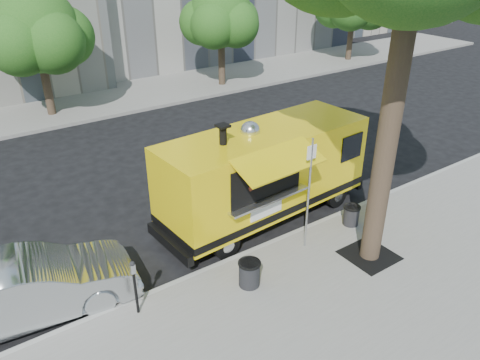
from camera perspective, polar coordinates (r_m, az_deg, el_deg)
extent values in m
plane|color=black|center=(12.67, -2.18, -7.51)|extent=(120.00, 120.00, 0.00)
cube|color=gray|center=(10.25, 10.64, -17.61)|extent=(60.00, 6.00, 0.15)
cube|color=#999993|center=(12.00, 0.25, -9.31)|extent=(60.00, 0.14, 0.16)
cube|color=gray|center=(24.07, -20.09, 8.40)|extent=(60.00, 5.00, 0.15)
cylinder|color=#33261C|center=(10.81, 17.59, 5.24)|extent=(0.48, 0.48, 6.50)
cube|color=black|center=(12.35, 15.47, -8.82)|extent=(1.20, 1.20, 0.02)
cylinder|color=#33261C|center=(22.73, -22.49, 10.58)|extent=(0.36, 0.36, 2.60)
sphere|color=#175316|center=(22.23, -23.62, 16.47)|extent=(3.60, 3.60, 3.60)
cylinder|color=#33261C|center=(25.81, -2.25, 14.41)|extent=(0.36, 0.36, 2.60)
sphere|color=#175316|center=(25.39, -2.35, 19.45)|extent=(3.24, 3.24, 3.24)
cylinder|color=#33261C|center=(32.33, 13.27, 16.39)|extent=(0.36, 0.36, 2.60)
cylinder|color=silver|center=(11.58, 8.34, -1.83)|extent=(0.06, 0.06, 3.00)
cube|color=white|center=(11.07, 8.74, 3.37)|extent=(0.28, 0.02, 0.35)
cylinder|color=black|center=(10.25, -12.57, -13.28)|extent=(0.06, 0.06, 1.05)
cube|color=silver|center=(9.87, -12.94, -10.51)|extent=(0.10, 0.08, 0.22)
sphere|color=black|center=(9.79, -13.02, -9.91)|extent=(0.11, 0.11, 0.11)
cube|color=yellow|center=(12.97, 3.01, 1.41)|extent=(6.22, 2.45, 2.21)
cube|color=black|center=(13.39, 2.92, -2.04)|extent=(6.24, 2.47, 0.21)
cube|color=black|center=(15.52, 11.65, 0.72)|extent=(0.30, 1.97, 0.28)
cube|color=black|center=(11.99, -8.57, -7.66)|extent=(0.30, 1.97, 0.28)
cube|color=black|center=(14.88, 12.04, 5.82)|extent=(0.16, 1.65, 0.89)
cylinder|color=black|center=(14.36, 11.55, -1.80)|extent=(0.77, 0.31, 0.75)
cylinder|color=black|center=(15.37, 6.72, 0.64)|extent=(0.77, 0.31, 0.75)
cylinder|color=black|center=(11.90, -1.76, -7.88)|extent=(0.77, 0.31, 0.75)
cylinder|color=black|center=(13.10, -6.31, -4.42)|extent=(0.77, 0.31, 0.75)
cube|color=black|center=(11.66, 3.07, 0.19)|extent=(2.26, 0.32, 0.99)
cube|color=silver|center=(11.81, 3.52, -2.39)|extent=(2.47, 0.51, 0.06)
cube|color=yellow|center=(11.04, 4.85, 2.36)|extent=(2.40, 1.04, 0.40)
cube|color=white|center=(12.01, 3.23, -3.43)|extent=(1.03, 0.11, 0.47)
cylinder|color=black|center=(11.61, -2.09, 5.45)|extent=(0.19, 0.19, 0.52)
sphere|color=silver|center=(12.41, 1.26, 6.01)|extent=(0.53, 0.53, 0.53)
sphere|color=brown|center=(11.58, 0.20, -0.24)|extent=(0.79, 0.79, 0.79)
cylinder|color=#FF590C|center=(11.49, 0.91, -1.23)|extent=(0.33, 0.13, 0.32)
imported|color=#ACB0B3|center=(10.98, -24.30, -11.93)|extent=(4.58, 2.05, 1.46)
cylinder|color=black|center=(10.84, 1.14, -11.34)|extent=(0.48, 0.48, 0.63)
cylinder|color=black|center=(10.66, 1.16, -10.10)|extent=(0.52, 0.52, 0.04)
cylinder|color=#232225|center=(13.33, 13.40, -4.20)|extent=(0.43, 0.43, 0.56)
cylinder|color=black|center=(13.20, 13.52, -3.23)|extent=(0.47, 0.47, 0.04)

